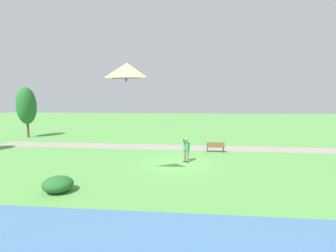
{
  "coord_description": "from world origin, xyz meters",
  "views": [
    {
      "loc": [
        -16.74,
        -0.95,
        4.51
      ],
      "look_at": [
        0.23,
        0.7,
        2.62
      ],
      "focal_mm": 26.14,
      "sensor_mm": 36.0,
      "label": 1
    }
  ],
  "objects_px": {
    "person_kite_flyer": "(186,148)",
    "lakeside_shrub": "(58,184)",
    "flying_kite": "(127,73)",
    "tree_lakeside_far": "(27,106)",
    "park_bench_near_walkway": "(215,146)"
  },
  "relations": [
    {
      "from": "person_kite_flyer",
      "to": "flying_kite",
      "type": "relative_size",
      "value": 0.4
    },
    {
      "from": "tree_lakeside_far",
      "to": "park_bench_near_walkway",
      "type": "bearing_deg",
      "value": -106.07
    },
    {
      "from": "park_bench_near_walkway",
      "to": "lakeside_shrub",
      "type": "height_order",
      "value": "park_bench_near_walkway"
    },
    {
      "from": "person_kite_flyer",
      "to": "tree_lakeside_far",
      "type": "height_order",
      "value": "tree_lakeside_far"
    },
    {
      "from": "person_kite_flyer",
      "to": "tree_lakeside_far",
      "type": "bearing_deg",
      "value": 62.89
    },
    {
      "from": "person_kite_flyer",
      "to": "flying_kite",
      "type": "bearing_deg",
      "value": 147.06
    },
    {
      "from": "park_bench_near_walkway",
      "to": "lakeside_shrub",
      "type": "bearing_deg",
      "value": 139.05
    },
    {
      "from": "person_kite_flyer",
      "to": "park_bench_near_walkway",
      "type": "xyz_separation_m",
      "value": [
        3.53,
        -2.4,
        -0.54
      ]
    },
    {
      "from": "person_kite_flyer",
      "to": "lakeside_shrub",
      "type": "bearing_deg",
      "value": 135.75
    },
    {
      "from": "person_kite_flyer",
      "to": "tree_lakeside_far",
      "type": "xyz_separation_m",
      "value": [
        9.64,
        18.83,
        2.66
      ]
    },
    {
      "from": "tree_lakeside_far",
      "to": "person_kite_flyer",
      "type": "bearing_deg",
      "value": -117.11
    },
    {
      "from": "flying_kite",
      "to": "lakeside_shrub",
      "type": "bearing_deg",
      "value": 118.07
    },
    {
      "from": "person_kite_flyer",
      "to": "lakeside_shrub",
      "type": "distance_m",
      "value": 8.75
    },
    {
      "from": "lakeside_shrub",
      "to": "tree_lakeside_far",
      "type": "bearing_deg",
      "value": 38.72
    },
    {
      "from": "flying_kite",
      "to": "park_bench_near_walkway",
      "type": "bearing_deg",
      "value": -33.49
    }
  ]
}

